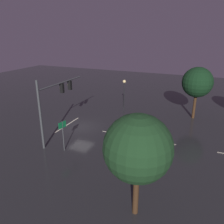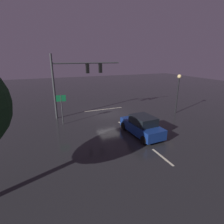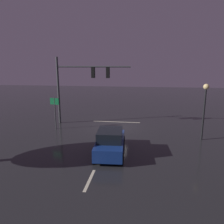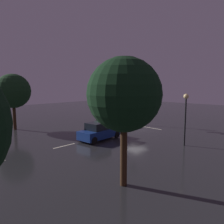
{
  "view_description": "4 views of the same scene",
  "coord_description": "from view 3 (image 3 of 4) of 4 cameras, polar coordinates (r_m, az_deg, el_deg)",
  "views": [
    {
      "loc": [
        20.93,
        13.09,
        10.69
      ],
      "look_at": [
        -0.87,
        3.71,
        2.16
      ],
      "focal_mm": 35.81,
      "sensor_mm": 36.0,
      "label": 1
    },
    {
      "loc": [
        6.97,
        18.2,
        6.42
      ],
      "look_at": [
        1.13,
        3.81,
        1.47
      ],
      "focal_mm": 28.02,
      "sensor_mm": 36.0,
      "label": 2
    },
    {
      "loc": [
        -2.57,
        19.88,
        5.9
      ],
      "look_at": [
        -0.28,
        3.51,
        2.26
      ],
      "focal_mm": 34.16,
      "sensor_mm": 36.0,
      "label": 3
    },
    {
      "loc": [
        -15.49,
        20.27,
        5.25
      ],
      "look_at": [
        -0.16,
        4.18,
        2.45
      ],
      "focal_mm": 34.51,
      "sensor_mm": 36.0,
      "label": 4
    }
  ],
  "objects": [
    {
      "name": "ground_plane",
      "position": [
        20.9,
        0.58,
        -3.97
      ],
      "size": [
        80.0,
        80.0,
        0.0
      ],
      "primitive_type": "plane",
      "color": "#232326"
    },
    {
      "name": "traffic_signal_assembly",
      "position": [
        21.46,
        -8.48,
        8.54
      ],
      "size": [
        7.37,
        0.47,
        6.71
      ],
      "color": "#383A3D",
      "rests_on": "ground_plane"
    },
    {
      "name": "lane_dash_far",
      "position": [
        17.13,
        -1.16,
        -7.7
      ],
      "size": [
        0.16,
        2.2,
        0.01
      ],
      "primitive_type": "cube",
      "rotation": [
        0.0,
        0.0,
        1.57
      ],
      "color": "beige",
      "rests_on": "ground_plane"
    },
    {
      "name": "lane_dash_mid",
      "position": [
        11.79,
        -6.01,
        -17.65
      ],
      "size": [
        0.16,
        2.2,
        0.01
      ],
      "primitive_type": "cube",
      "rotation": [
        0.0,
        0.0,
        1.57
      ],
      "color": "beige",
      "rests_on": "ground_plane"
    },
    {
      "name": "stop_bar",
      "position": [
        22.67,
        1.19,
        -2.65
      ],
      "size": [
        5.0,
        0.16,
        0.01
      ],
      "primitive_type": "cube",
      "color": "beige",
      "rests_on": "ground_plane"
    },
    {
      "name": "car_approaching",
      "position": [
        14.56,
        -0.48,
        -8.09
      ],
      "size": [
        2.12,
        4.45,
        1.7
      ],
      "color": "navy",
      "rests_on": "ground_plane"
    },
    {
      "name": "street_lamp_left_kerb",
      "position": [
        18.05,
        23.61,
        2.8
      ],
      "size": [
        0.44,
        0.44,
        4.51
      ],
      "color": "black",
      "rests_on": "ground_plane"
    },
    {
      "name": "route_sign",
      "position": [
        20.45,
        -15.06,
        1.43
      ],
      "size": [
        0.9,
        0.21,
        2.99
      ],
      "color": "#383A3D",
      "rests_on": "ground_plane"
    }
  ]
}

